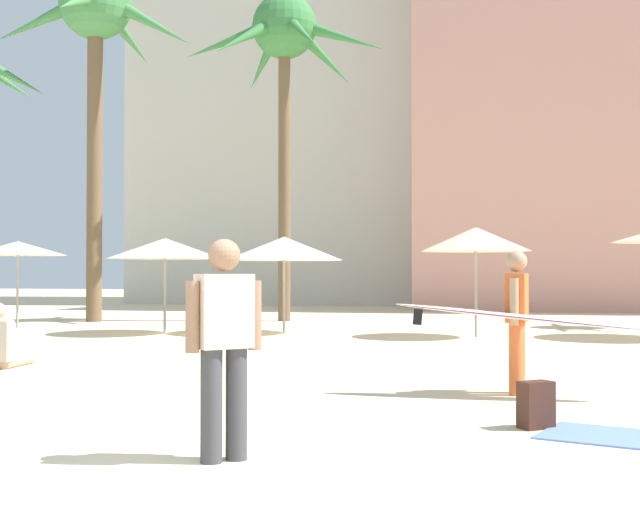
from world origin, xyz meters
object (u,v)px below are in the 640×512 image
(person_far_left, at_px, (517,316))
(person_mid_left, at_px, (3,345))
(cafe_umbrella_0, at_px, (18,248))
(cafe_umbrella_4, at_px, (165,249))
(palm_tree_left, at_px, (284,46))
(cafe_umbrella_3, at_px, (476,239))
(palm_tree_far_left, at_px, (96,28))
(beach_towel, at_px, (638,439))
(backpack, at_px, (535,406))
(person_near_right, at_px, (224,339))
(cafe_umbrella_1, at_px, (284,249))

(person_far_left, height_order, person_mid_left, person_far_left)
(cafe_umbrella_0, xyz_separation_m, cafe_umbrella_4, (4.38, -1.06, -0.06))
(palm_tree_left, distance_m, cafe_umbrella_3, 9.48)
(cafe_umbrella_0, bearing_deg, palm_tree_far_left, 78.76)
(cafe_umbrella_3, xyz_separation_m, beach_towel, (1.66, -10.97, -2.10))
(palm_tree_far_left, height_order, palm_tree_left, palm_tree_far_left)
(person_mid_left, bearing_deg, palm_tree_far_left, 16.08)
(cafe_umbrella_0, bearing_deg, cafe_umbrella_3, -3.16)
(cafe_umbrella_0, relative_size, backpack, 5.70)
(palm_tree_left, height_order, cafe_umbrella_4, palm_tree_left)
(palm_tree_far_left, relative_size, cafe_umbrella_0, 4.21)
(cafe_umbrella_0, bearing_deg, palm_tree_left, 37.30)
(backpack, bearing_deg, person_near_right, 90.93)
(palm_tree_far_left, bearing_deg, beach_towel, -49.54)
(palm_tree_far_left, height_order, cafe_umbrella_4, palm_tree_far_left)
(cafe_umbrella_4, bearing_deg, palm_tree_far_left, 133.50)
(backpack, bearing_deg, beach_towel, -150.87)
(cafe_umbrella_1, relative_size, beach_towel, 1.75)
(person_mid_left, bearing_deg, cafe_umbrella_4, -1.56)
(cafe_umbrella_3, height_order, backpack, cafe_umbrella_3)
(beach_towel, distance_m, person_far_left, 2.69)
(palm_tree_far_left, xyz_separation_m, person_mid_left, (4.20, -10.96, -8.01))
(cafe_umbrella_0, xyz_separation_m, person_mid_left, (4.78, -8.02, -1.66))
(palm_tree_far_left, height_order, person_far_left, palm_tree_far_left)
(backpack, bearing_deg, person_far_left, -34.32)
(cafe_umbrella_1, bearing_deg, backpack, -64.56)
(cafe_umbrella_3, bearing_deg, person_mid_left, -131.48)
(person_mid_left, bearing_deg, person_far_left, -104.42)
(palm_tree_left, height_order, person_far_left, palm_tree_left)
(cafe_umbrella_0, height_order, cafe_umbrella_4, cafe_umbrella_0)
(cafe_umbrella_0, relative_size, person_far_left, 0.87)
(cafe_umbrella_3, bearing_deg, backpack, -85.45)
(person_near_right, bearing_deg, palm_tree_left, 151.06)
(cafe_umbrella_4, xyz_separation_m, person_far_left, (7.66, -8.18, -1.04))
(cafe_umbrella_4, bearing_deg, cafe_umbrella_0, 166.35)
(cafe_umbrella_0, xyz_separation_m, backpack, (12.17, -11.25, -1.79))
(palm_tree_far_left, distance_m, backpack, 20.04)
(cafe_umbrella_1, xyz_separation_m, person_far_left, (5.04, -8.85, -1.04))
(beach_towel, height_order, person_far_left, person_far_left)
(beach_towel, height_order, person_mid_left, person_mid_left)
(person_far_left, xyz_separation_m, person_near_right, (-2.17, -3.86, -0.00))
(cafe_umbrella_1, bearing_deg, cafe_umbrella_3, -3.10)
(palm_tree_far_left, height_order, beach_towel, palm_tree_far_left)
(cafe_umbrella_3, relative_size, backpack, 5.64)
(cafe_umbrella_3, relative_size, beach_towel, 1.54)
(backpack, bearing_deg, cafe_umbrella_1, -12.42)
(person_far_left, distance_m, person_mid_left, 7.38)
(palm_tree_far_left, height_order, cafe_umbrella_3, palm_tree_far_left)
(person_far_left, bearing_deg, person_mid_left, 178.24)
(palm_tree_left, relative_size, beach_towel, 6.12)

